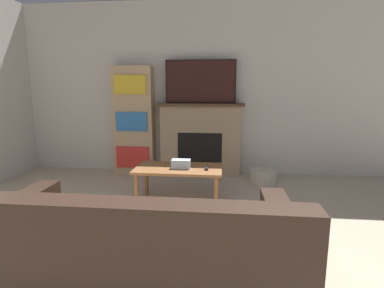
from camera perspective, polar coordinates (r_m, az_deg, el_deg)
name	(u,v)px	position (r m, az deg, el deg)	size (l,w,h in m)	color
wall_back	(207,89)	(4.84, 2.81, 10.35)	(6.93, 0.06, 2.70)	beige
fireplace	(200,139)	(4.77, 1.59, 0.97)	(1.36, 0.28, 1.14)	tan
tv	(200,82)	(4.68, 1.63, 11.78)	(1.08, 0.03, 0.66)	black
couch	(138,270)	(1.98, -10.24, -22.52)	(1.85, 0.94, 0.86)	black
coffee_table	(179,172)	(3.59, -2.56, -5.34)	(1.03, 0.57, 0.44)	brown
tissue_box	(181,164)	(3.54, -2.11, -3.77)	(0.22, 0.12, 0.10)	silver
remote_control	(207,168)	(3.51, 2.80, -4.58)	(0.04, 0.15, 0.02)	black
bookshelf	(134,121)	(4.91, -11.00, 4.35)	(0.64, 0.29, 1.71)	tan
storage_basket	(263,176)	(4.53, 13.43, -6.01)	(0.39, 0.39, 0.19)	#BCB29E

